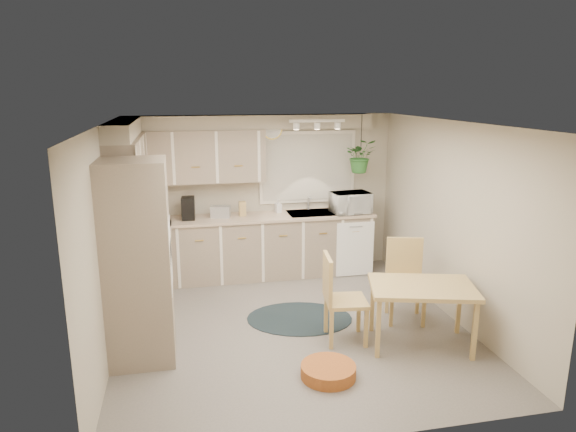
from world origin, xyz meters
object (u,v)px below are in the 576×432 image
Objects in this scene: pet_bed at (328,371)px; microwave at (351,200)px; dining_table at (421,315)px; braided_rug at (299,318)px; chair_back at (406,282)px; chair_left at (346,298)px.

microwave is at bearing 67.90° from pet_bed.
dining_table is 1.96× the size of microwave.
dining_table reaches higher than braided_rug.
braided_rug is (-1.26, 0.29, -0.49)m from chair_back.
pet_bed is at bearing -22.34° from chair_left.
chair_left is 0.89m from braided_rug.
pet_bed is 0.96× the size of microwave.
chair_left reaches higher than braided_rug.
braided_rug is at bearing 1.99° from chair_back.
chair_left is at bearing -59.20° from braided_rug.
pet_bed is (-0.02, -1.35, 0.06)m from braided_rug.
pet_bed is at bearing 54.59° from chair_back.
chair_back is (0.10, 0.62, 0.15)m from dining_table.
dining_table is at bearing 20.42° from pet_bed.
microwave is (1.16, 2.85, 1.07)m from pet_bed.
chair_back is at bearing 80.49° from dining_table.
pet_bed is at bearing -90.97° from braided_rug.
chair_left is 1.01× the size of chair_back.
braided_rug is at bearing -141.93° from chair_left.
dining_table is at bearing 77.73° from chair_left.
microwave reaches higher than chair_back.
pet_bed is at bearing -159.58° from dining_table.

